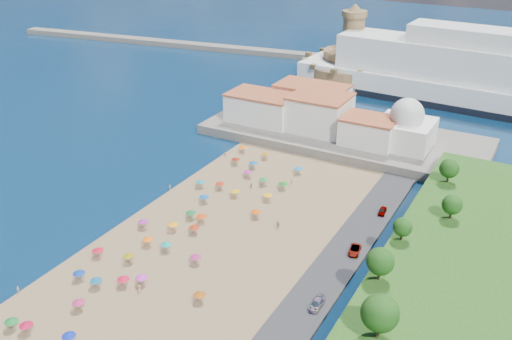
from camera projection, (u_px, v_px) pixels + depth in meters
The scene contains 12 objects.
ground at pixel (189, 238), 131.86m from camera, with size 700.00×700.00×0.00m, color #071938.
terrace at pixel (344, 136), 184.49m from camera, with size 90.00×36.00×3.00m, color #59544C.
jetty at pixel (323, 97), 221.85m from camera, with size 18.00×70.00×2.40m, color #59544C.
breakwater at pixel (184, 45), 300.07m from camera, with size 200.00×7.00×2.60m, color #59544C.
waterfront_buildings at pixel (309, 110), 187.94m from camera, with size 57.00×29.00×11.00m.
domed_building at pixel (406, 127), 170.97m from camera, with size 16.00×16.00×15.00m.
fortress at pixel (351, 65), 243.18m from camera, with size 40.00×40.00×32.40m.
cruise_ship at pixel (509, 84), 206.02m from camera, with size 162.79×33.05×35.35m.
beach_parasols at pixel (152, 252), 123.04m from camera, with size 32.50×114.76×2.20m.
beachgoers at pixel (203, 228), 134.03m from camera, with size 35.68×101.95×1.85m.
parked_cars at pixel (350, 257), 122.50m from camera, with size 3.10×45.24×1.44m.
hillside_trees at pixel (382, 286), 99.51m from camera, with size 12.24×112.73×8.10m.
Camera 1 is at (67.83, -90.61, 71.20)m, focal length 40.00 mm.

